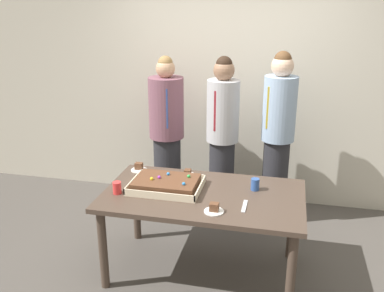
{
  "coord_description": "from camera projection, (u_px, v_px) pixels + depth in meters",
  "views": [
    {
      "loc": [
        0.62,
        -3.11,
        2.25
      ],
      "look_at": [
        -0.13,
        0.15,
        1.09
      ],
      "focal_mm": 39.9,
      "sensor_mm": 36.0,
      "label": 1
    }
  ],
  "objects": [
    {
      "name": "person_green_shirt_behind",
      "position": [
        167.0,
        133.0,
        4.59
      ],
      "size": [
        0.37,
        0.37,
        1.7
      ],
      "rotation": [
        0.0,
        0.0,
        -1.3
      ],
      "color": "#28282D",
      "rests_on": "ground_plane"
    },
    {
      "name": "ground_plane",
      "position": [
        202.0,
        270.0,
        3.73
      ],
      "size": [
        12.0,
        12.0,
        0.0
      ],
      "primitive_type": "plane",
      "color": "#4C4742"
    },
    {
      "name": "interior_back_panel",
      "position": [
        233.0,
        70.0,
        4.71
      ],
      "size": [
        8.0,
        0.12,
        3.0
      ],
      "primitive_type": "cube",
      "color": "beige",
      "rests_on": "ground_plane"
    },
    {
      "name": "sheet_cake",
      "position": [
        166.0,
        184.0,
        3.56
      ],
      "size": [
        0.59,
        0.43,
        0.11
      ],
      "color": "beige",
      "rests_on": "party_table"
    },
    {
      "name": "plated_slice_near_right",
      "position": [
        139.0,
        168.0,
        3.95
      ],
      "size": [
        0.15,
        0.15,
        0.07
      ],
      "color": "white",
      "rests_on": "party_table"
    },
    {
      "name": "person_striped_tie_right",
      "position": [
        278.0,
        136.0,
        4.29
      ],
      "size": [
        0.33,
        0.33,
        1.78
      ],
      "rotation": [
        0.0,
        0.0,
        -2.26
      ],
      "color": "#28282D",
      "rests_on": "ground_plane"
    },
    {
      "name": "cake_server_utensil",
      "position": [
        244.0,
        206.0,
        3.26
      ],
      "size": [
        0.03,
        0.2,
        0.01
      ],
      "primitive_type": "cube",
      "color": "silver",
      "rests_on": "party_table"
    },
    {
      "name": "drink_cup_nearest",
      "position": [
        255.0,
        184.0,
        3.53
      ],
      "size": [
        0.07,
        0.07,
        0.1
      ],
      "primitive_type": "cylinder",
      "color": "#2D5199",
      "rests_on": "party_table"
    },
    {
      "name": "plated_slice_far_left",
      "position": [
        214.0,
        209.0,
        3.18
      ],
      "size": [
        0.15,
        0.15,
        0.07
      ],
      "color": "white",
      "rests_on": "party_table"
    },
    {
      "name": "plated_slice_near_left",
      "position": [
        188.0,
        174.0,
        3.82
      ],
      "size": [
        0.15,
        0.15,
        0.06
      ],
      "color": "white",
      "rests_on": "party_table"
    },
    {
      "name": "person_serving_front",
      "position": [
        222.0,
        137.0,
        4.38
      ],
      "size": [
        0.33,
        0.33,
        1.72
      ],
      "rotation": [
        0.0,
        0.0,
        -1.87
      ],
      "color": "#28282D",
      "rests_on": "ground_plane"
    },
    {
      "name": "drink_cup_middle",
      "position": [
        117.0,
        188.0,
        3.47
      ],
      "size": [
        0.07,
        0.07,
        0.1
      ],
      "primitive_type": "cylinder",
      "color": "red",
      "rests_on": "party_table"
    },
    {
      "name": "party_table",
      "position": [
        203.0,
        203.0,
        3.51
      ],
      "size": [
        1.63,
        0.94,
        0.74
      ],
      "color": "#47382D",
      "rests_on": "ground_plane"
    }
  ]
}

